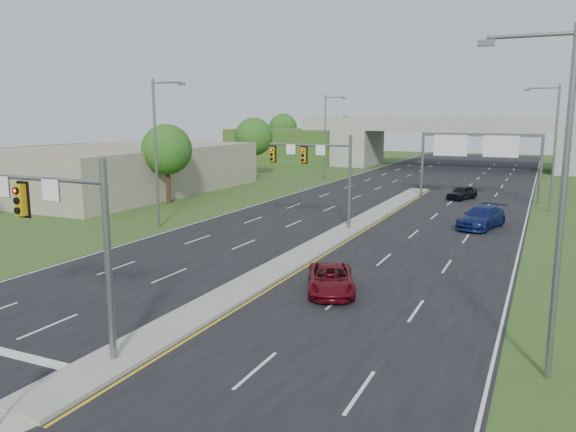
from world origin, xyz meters
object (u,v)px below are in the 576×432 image
(car_far_a, at_px, (331,279))
(car_far_c, at_px, (462,193))
(signal_mast_near, at_px, (54,223))
(overpass, at_px, (459,146))
(signal_mast_far, at_px, (321,165))
(sign_gantry, at_px, (478,148))
(car_far_b, at_px, (481,217))

(car_far_a, relative_size, car_far_c, 1.15)
(signal_mast_near, xyz_separation_m, overpass, (2.26, 80.07, -1.17))
(overpass, bearing_deg, car_far_c, -81.32)
(signal_mast_near, relative_size, signal_mast_far, 1.00)
(car_far_a, bearing_deg, sign_gantry, 63.22)
(signal_mast_near, bearing_deg, signal_mast_far, 90.00)
(overpass, relative_size, car_far_b, 14.44)
(signal_mast_near, height_order, sign_gantry, signal_mast_near)
(car_far_b, bearing_deg, car_far_a, -89.43)
(signal_mast_far, distance_m, sign_gantry, 21.91)
(sign_gantry, relative_size, overpass, 0.14)
(car_far_a, bearing_deg, signal_mast_near, -143.33)
(signal_mast_far, height_order, overpass, overpass)
(signal_mast_far, height_order, car_far_a, signal_mast_far)
(car_far_a, bearing_deg, overpass, 70.94)
(signal_mast_far, bearing_deg, overpass, 87.65)
(car_far_a, height_order, car_far_b, car_far_b)
(overpass, bearing_deg, signal_mast_near, -91.62)
(car_far_b, bearing_deg, overpass, 114.38)
(signal_mast_near, distance_m, sign_gantry, 45.88)
(signal_mast_near, height_order, car_far_a, signal_mast_near)
(signal_mast_near, height_order, overpass, overpass)
(signal_mast_far, distance_m, car_far_a, 16.34)
(signal_mast_near, relative_size, car_far_c, 1.74)
(signal_mast_far, xyz_separation_m, sign_gantry, (8.95, 19.99, 0.51))
(car_far_c, bearing_deg, car_far_a, -70.97)
(sign_gantry, bearing_deg, overpass, 100.79)
(car_far_a, relative_size, car_far_b, 0.83)
(signal_mast_far, xyz_separation_m, overpass, (2.26, 55.07, -1.17))
(signal_mast_far, xyz_separation_m, car_far_b, (11.08, 4.93, -3.90))
(overpass, bearing_deg, sign_gantry, -79.21)
(sign_gantry, height_order, overpass, overpass)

